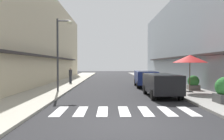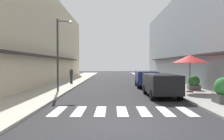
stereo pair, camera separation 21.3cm
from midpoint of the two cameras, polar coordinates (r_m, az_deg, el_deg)
The scene contains 12 objects.
ground_plane at distance 24.35m, azimuth 0.60°, elevation -3.46°, with size 90.39×90.39×0.00m, color #232326.
sidewalk_left at distance 24.79m, azimuth -11.67°, elevation -3.26°, with size 3.10×57.52×0.12m, color #ADA899.
sidewalk_right at distance 25.02m, azimuth 12.74°, elevation -3.22°, with size 3.10×57.52×0.12m, color gray.
building_row_left at distance 26.92m, azimuth -19.85°, elevation 7.27°, with size 5.50×38.98×9.71m.
building_row_right at distance 27.30m, azimuth 20.64°, elevation 7.32°, with size 5.50×38.98×9.84m.
crosswalk at distance 10.41m, azimuth 2.38°, elevation -10.09°, with size 6.15×2.20×0.01m.
parked_car_near at distance 14.99m, azimuth 11.67°, elevation -3.04°, with size 1.83×4.22×1.47m.
parked_car_mid at distance 21.26m, azimuth 7.97°, elevation -1.70°, with size 1.92×4.15×1.47m.
street_lamp at distance 17.13m, azimuth -12.98°, elevation 5.56°, with size 1.19×0.28×5.23m.
cafe_umbrella at distance 17.25m, azimuth 18.30°, elevation 2.60°, with size 2.43×2.43×2.62m.
planter_midblock at distance 18.81m, azimuth 19.10°, elevation -2.97°, with size 0.88×0.88×1.10m.
pedestrian_walking_near at distance 24.43m, azimuth -10.44°, elevation -1.23°, with size 0.34×0.34×1.59m.
Camera 1 is at (-0.66, -7.82, 2.09)m, focal length 37.13 mm.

